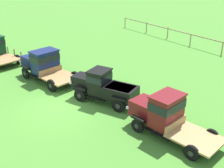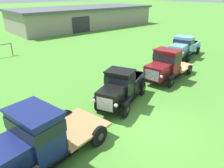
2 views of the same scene
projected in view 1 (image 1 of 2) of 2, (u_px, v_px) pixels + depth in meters
name	position (u px, v px, depth m)	size (l,w,h in m)	color
ground_plane	(60.00, 109.00, 17.57)	(240.00, 240.00, 0.00)	#47842D
paddock_fence	(167.00, 30.00, 32.84)	(15.35, 0.62, 1.33)	#997F60
vintage_truck_second_in_line	(43.00, 63.00, 21.69)	(5.77, 3.11, 2.32)	black
vintage_truck_midrow_center	(103.00, 86.00, 18.17)	(4.72, 3.23, 2.14)	black
vintage_truck_far_side	(164.00, 113.00, 14.80)	(5.41, 2.73, 2.29)	black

